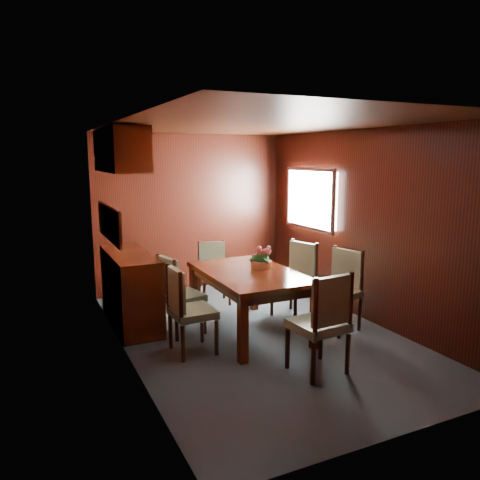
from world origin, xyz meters
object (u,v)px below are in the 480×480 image
sideboard (130,289)px  flower_centerpiece (261,257)px  dining_table (250,280)px  chair_head (324,318)px  chair_right_near (341,285)px  chair_left_near (186,305)px

sideboard → flower_centerpiece: size_ratio=5.16×
dining_table → chair_head: 1.28m
flower_centerpiece → sideboard: bearing=151.7°
chair_right_near → chair_head: bearing=121.0°
chair_head → chair_left_near: bearing=129.6°
chair_head → flower_centerpiece: 1.43m
chair_right_near → chair_left_near: bearing=72.5°
dining_table → chair_right_near: bearing=-18.0°
chair_left_near → flower_centerpiece: bearing=107.2°
chair_right_near → dining_table: bearing=57.1°
sideboard → chair_right_near: bearing=-28.6°
chair_left_near → chair_right_near: chair_right_near is taller
chair_left_near → chair_right_near: (1.92, -0.09, 0.02)m
chair_head → dining_table: bearing=91.5°
chair_left_near → chair_right_near: bearing=85.4°
dining_table → chair_left_near: 0.91m
chair_right_near → sideboard: bearing=46.7°
chair_left_near → chair_right_near: size_ratio=0.97×
sideboard → chair_left_near: size_ratio=1.48×
chair_head → flower_centerpiece: bearing=82.0°
chair_head → chair_right_near: bearing=40.6°
sideboard → chair_left_near: chair_left_near is taller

